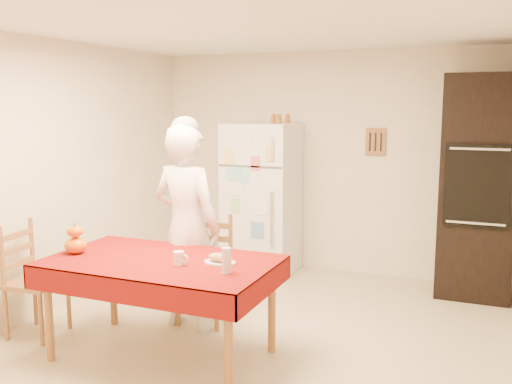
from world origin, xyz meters
The scene contains 17 objects.
floor centered at (0.00, 0.00, 0.00)m, with size 4.50×4.50×0.00m, color tan.
room_shell centered at (0.00, 0.00, 1.62)m, with size 4.02×4.52×2.51m.
refrigerator centered at (-0.65, 1.88, 0.85)m, with size 0.75×0.74×1.70m.
oven_cabinet centered at (1.63, 1.93, 1.10)m, with size 0.70×0.62×2.20m.
dining_table centered at (-0.50, -0.51, 0.69)m, with size 1.70×1.00×0.76m.
chair_far centered at (-0.53, 0.30, 0.51)m, with size 0.45×0.43×0.95m.
chair_left centered at (-1.74, -0.56, 0.51)m, with size 0.44×0.46×0.95m.
seated_woman centered at (-0.61, 0.08, 0.88)m, with size 0.64×0.42×1.76m, color silver.
coffee_mug centered at (-0.30, -0.58, 0.81)m, with size 0.08×0.08×0.10m, color silver.
pumpkin_lower centered at (-1.20, -0.61, 0.83)m, with size 0.17×0.17×0.13m, color #DC4C05.
pumpkin_upper centered at (-1.20, -0.61, 0.94)m, with size 0.12×0.12×0.09m, color #E06305.
wine_glass centered at (0.10, -0.62, 0.85)m, with size 0.07×0.07×0.18m, color silver.
bread_plate centered at (-0.04, -0.44, 0.77)m, with size 0.24×0.24×0.02m, color silver.
bread_loaf centered at (-0.04, -0.44, 0.81)m, with size 0.18×0.10×0.06m, color #A68751.
spice_jar_left centered at (-0.53, 1.93, 1.75)m, with size 0.05×0.05×0.10m, color brown.
spice_jar_mid centered at (-0.46, 1.93, 1.75)m, with size 0.05×0.05×0.10m, color brown.
spice_jar_right centered at (-0.37, 1.93, 1.75)m, with size 0.05×0.05×0.10m, color brown.
Camera 1 is at (1.74, -4.04, 1.91)m, focal length 40.00 mm.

